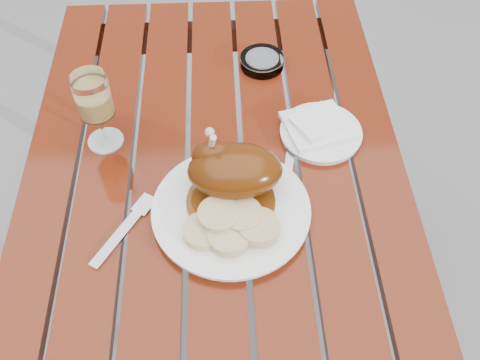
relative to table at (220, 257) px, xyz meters
name	(u,v)px	position (x,y,z in m)	size (l,w,h in m)	color
ground	(223,316)	(0.00, 0.00, -0.38)	(60.00, 60.00, 0.00)	slate
table	(220,257)	(0.00, 0.00, 0.00)	(0.80, 1.20, 0.75)	maroon
dinner_plate	(231,211)	(0.03, -0.12, 0.38)	(0.31, 0.31, 0.02)	white
roast_duck	(232,170)	(0.03, -0.06, 0.44)	(0.19, 0.19, 0.13)	#5D2C0A
bread_dumplings	(230,225)	(0.03, -0.17, 0.41)	(0.18, 0.12, 0.03)	tan
wine_glass	(97,112)	(-0.24, 0.09, 0.47)	(0.08, 0.08, 0.18)	#E4BC68
side_plate	(321,133)	(0.23, 0.08, 0.38)	(0.18, 0.18, 0.01)	white
napkin	(316,126)	(0.22, 0.09, 0.40)	(0.13, 0.12, 0.01)	white
ashtray	(262,61)	(0.12, 0.32, 0.39)	(0.11, 0.11, 0.03)	#B2B7BC
fork	(121,233)	(-0.18, -0.16, 0.38)	(0.02, 0.17, 0.01)	gray
knife	(290,156)	(0.16, 0.02, 0.38)	(0.02, 0.19, 0.01)	gray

